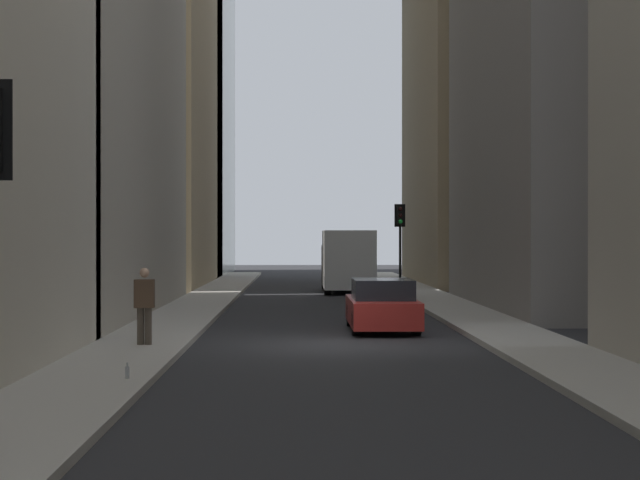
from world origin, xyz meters
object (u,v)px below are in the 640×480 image
object	(u,v)px
sedan_red	(382,306)
pedestrian	(144,303)
traffic_light_midblock	(400,226)
discarded_bottle	(127,372)
delivery_truck	(347,261)

from	to	relation	value
sedan_red	pedestrian	bearing A→B (deg)	129.13
sedan_red	traffic_light_midblock	xyz separation A→B (m)	(21.11, -2.65, 2.42)
sedan_red	traffic_light_midblock	bearing A→B (deg)	-7.14
pedestrian	sedan_red	bearing A→B (deg)	-50.87
sedan_red	traffic_light_midblock	size ratio (longest dim) A/B	1.07
discarded_bottle	pedestrian	bearing A→B (deg)	5.58
delivery_truck	discarded_bottle	world-z (taller)	delivery_truck
pedestrian	delivery_truck	bearing A→B (deg)	-13.46
delivery_truck	traffic_light_midblock	world-z (taller)	traffic_light_midblock
sedan_red	delivery_truck	bearing A→B (deg)	-0.00
traffic_light_midblock	pedestrian	xyz separation A→B (m)	(-25.78, 8.38, -2.00)
delivery_truck	pedestrian	xyz separation A→B (m)	(-23.96, 5.73, -0.38)
pedestrian	discarded_bottle	xyz separation A→B (m)	(-5.41, -0.53, -0.83)
traffic_light_midblock	discarded_bottle	distance (m)	32.29
sedan_red	discarded_bottle	xyz separation A→B (m)	(-10.08, 5.21, -0.42)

